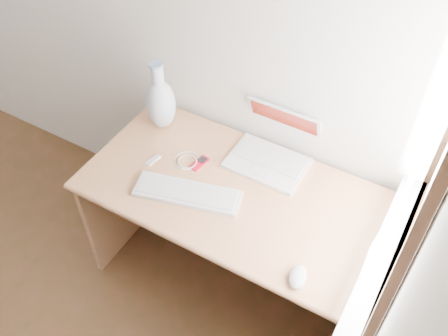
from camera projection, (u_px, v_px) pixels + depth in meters
The scene contains 9 objects.
window at pixel (427, 176), 1.51m from camera, with size 0.11×0.99×1.10m.
desk at pixel (245, 208), 2.39m from camera, with size 1.38×0.69×0.73m.
laptop at pixel (272, 150), 2.29m from camera, with size 0.36×0.29×0.24m.
external_keyboard at pixel (187, 193), 2.17m from camera, with size 0.49×0.26×0.02m.
mouse at pixel (298, 277), 1.87m from camera, with size 0.07×0.11×0.04m, color white.
ipod at pixel (199, 163), 2.30m from camera, with size 0.06×0.11×0.01m.
cable_coil at pixel (187, 160), 2.32m from camera, with size 0.12×0.12×0.01m, color white.
remote at pixel (153, 160), 2.32m from camera, with size 0.03×0.08×0.01m, color white.
vase at pixel (161, 102), 2.38m from camera, with size 0.14×0.14×0.37m.
Camera 1 is at (1.69, 0.11, 2.39)m, focal length 40.00 mm.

